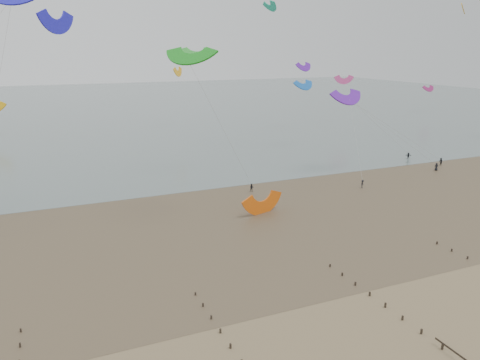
{
  "coord_description": "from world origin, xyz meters",
  "views": [
    {
      "loc": [
        -28.01,
        -33.39,
        26.96
      ],
      "look_at": [
        -1.65,
        28.0,
        8.0
      ],
      "focal_mm": 35.0,
      "sensor_mm": 36.0,
      "label": 1
    }
  ],
  "objects": [
    {
      "name": "kites_airborne",
      "position": [
        -22.76,
        86.52,
        21.93
      ],
      "size": [
        254.88,
        127.15,
        38.77
      ],
      "color": "#168D19",
      "rests_on": "ground"
    },
    {
      "name": "grounded_kite",
      "position": [
        4.88,
        33.47,
        0.0
      ],
      "size": [
        8.52,
        7.43,
        3.98
      ],
      "primitive_type": null,
      "rotation": [
        1.54,
        0.0,
        0.28
      ],
      "color": "#E1590E",
      "rests_on": "ground"
    },
    {
      "name": "kitesurfers",
      "position": [
        37.59,
        46.83,
        0.85
      ],
      "size": [
        98.18,
        17.32,
        1.84
      ],
      "color": "black",
      "rests_on": "ground"
    },
    {
      "name": "sea_and_shore",
      "position": [
        -4.08,
        34.4,
        0.01
      ],
      "size": [
        500.0,
        665.0,
        0.03
      ],
      "color": "#475654",
      "rests_on": "ground"
    },
    {
      "name": "ground",
      "position": [
        0.0,
        0.0,
        0.0
      ],
      "size": [
        500.0,
        500.0,
        0.0
      ],
      "primitive_type": "plane",
      "color": "brown",
      "rests_on": "ground"
    }
  ]
}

